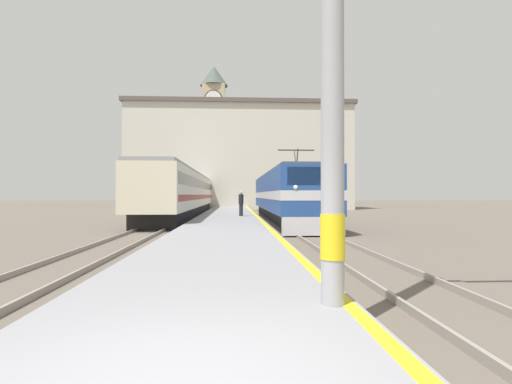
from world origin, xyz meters
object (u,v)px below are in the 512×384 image
Objects in this scene: passenger_train at (198,193)px; clock_tower at (214,132)px; locomotive_train at (285,196)px; person_on_platform at (241,203)px.

clock_tower is at bearing 86.89° from passenger_train.
locomotive_train is at bearing -79.71° from clock_tower.
locomotive_train is 20.69m from passenger_train.
locomotive_train is 38.90m from clock_tower.
person_on_platform is at bearing -76.00° from passenger_train.
passenger_train is at bearing 111.76° from locomotive_train.
clock_tower is (-3.73, 36.55, 10.65)m from person_on_platform.
locomotive_train is 11.67× the size of person_on_platform.
locomotive_train is 0.37× the size of passenger_train.
passenger_train is at bearing -93.11° from clock_tower.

